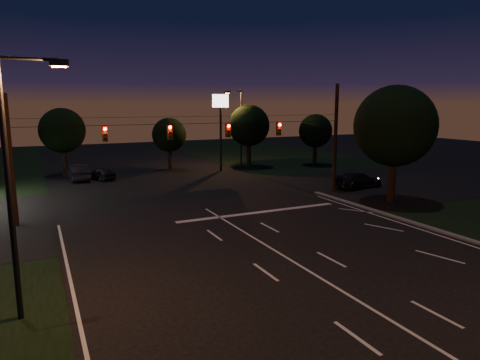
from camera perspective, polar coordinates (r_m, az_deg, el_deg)
ground at (r=18.82m, az=11.39°, el=-13.12°), size 140.00×140.00×0.00m
cross_street_right at (r=43.28m, az=19.91°, el=-0.30°), size 20.00×16.00×0.02m
center_line at (r=15.02m, az=26.18°, el=-20.31°), size 0.14×40.00×0.01m
stop_bar at (r=29.57m, az=2.63°, el=-4.31°), size 12.00×0.50×0.01m
utility_pole_right at (r=37.27m, az=12.33°, el=-1.53°), size 0.30×0.30×9.00m
utility_pole_left at (r=29.67m, az=-27.60°, el=-5.44°), size 0.28×0.28×8.00m
signal_span at (r=30.63m, az=-5.37°, el=6.58°), size 24.00×0.40×1.56m
pole_sign_right at (r=47.52m, az=-2.61°, el=8.74°), size 1.80×0.30×8.40m
street_light_left at (r=15.87m, az=-27.71°, el=1.27°), size 2.20×0.35×9.00m
street_light_right_far at (r=50.70m, az=-0.10°, el=7.70°), size 2.20×0.35×9.00m
tree_right_near at (r=33.98m, az=19.78°, el=6.67°), size 6.00×6.00×8.76m
tree_far_b at (r=47.99m, az=-22.59°, el=6.05°), size 4.60×4.60×6.98m
tree_far_c at (r=48.88m, az=-9.44°, el=5.90°), size 3.80×3.80×5.86m
tree_far_d at (r=50.29m, az=1.15°, el=7.21°), size 4.80×4.80×7.30m
tree_far_e at (r=52.74m, az=9.98°, el=6.42°), size 4.00×4.00×6.18m
car_oncoming_a at (r=44.17m, az=-17.99°, el=0.82°), size 2.59×3.90×1.23m
car_oncoming_b at (r=44.74m, az=-20.87°, el=0.98°), size 2.05×4.88×1.57m
car_cross at (r=39.28m, az=15.38°, el=-0.00°), size 5.16×2.59×1.44m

